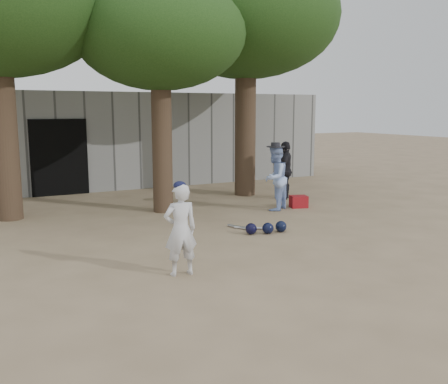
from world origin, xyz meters
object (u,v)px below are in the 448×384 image
red_bag (299,202)px  spectator_dark (285,170)px  spectator_blue (275,178)px  boy_player (180,230)px

red_bag → spectator_dark: bearing=70.9°
spectator_blue → spectator_dark: 1.68m
red_bag → boy_player: bearing=-143.6°
spectator_dark → boy_player: bearing=-3.2°
spectator_blue → red_bag: size_ratio=3.82×
boy_player → spectator_blue: size_ratio=0.87×
red_bag → spectator_blue: bearing=179.4°
boy_player → spectator_dark: bearing=-133.1°
boy_player → red_bag: boy_player is taller
boy_player → spectator_dark: size_ratio=0.87×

